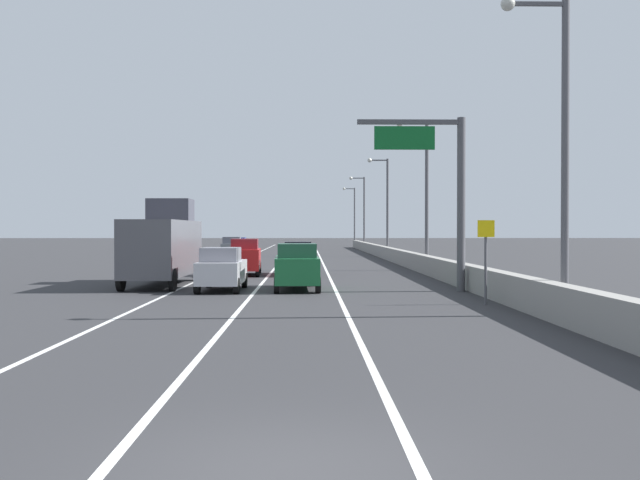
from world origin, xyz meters
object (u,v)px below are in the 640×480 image
object	(u,v)px
speed_advisory_sign	(486,255)
car_red_4	(245,257)
lamp_post_right_fifth	(353,212)
box_truck	(164,245)
car_blue_0	(238,247)
car_gray_3	(232,248)
lamp_post_right_third	(385,200)
lamp_post_right_near	(557,133)
lamp_post_right_fourth	(362,208)
car_green_2	(297,267)
overhead_sign_gantry	(444,182)
lamp_post_right_second	(423,184)
car_black_1	(298,258)
car_silver_5	(222,269)

from	to	relation	value
speed_advisory_sign	car_red_4	world-z (taller)	speed_advisory_sign
lamp_post_right_fifth	box_truck	size ratio (longest dim) A/B	1.24
car_blue_0	car_gray_3	size ratio (longest dim) A/B	0.94
lamp_post_right_third	car_gray_3	world-z (taller)	lamp_post_right_third
lamp_post_right_fifth	car_gray_3	distance (m)	56.21
car_blue_0	lamp_post_right_near	bearing A→B (deg)	-73.50
lamp_post_right_fourth	car_green_2	bearing A→B (deg)	-97.04
overhead_sign_gantry	speed_advisory_sign	size ratio (longest dim) A/B	2.50
lamp_post_right_near	lamp_post_right_second	distance (m)	24.43
car_black_1	car_gray_3	size ratio (longest dim) A/B	1.05
lamp_post_right_fourth	lamp_post_right_fifth	size ratio (longest dim) A/B	1.00
car_gray_3	lamp_post_right_fourth	bearing A→B (deg)	64.19
lamp_post_right_fifth	lamp_post_right_second	bearing A→B (deg)	-90.14
lamp_post_right_fifth	car_green_2	size ratio (longest dim) A/B	2.05
speed_advisory_sign	lamp_post_right_second	world-z (taller)	lamp_post_right_second
lamp_post_right_fourth	car_gray_3	distance (m)	33.24
car_blue_0	lamp_post_right_fourth	bearing A→B (deg)	58.87
lamp_post_right_second	car_black_1	size ratio (longest dim) A/B	2.17
car_gray_3	car_red_4	xyz separation A→B (m)	(3.29, -23.91, 0.06)
lamp_post_right_fifth	box_truck	distance (m)	86.79
overhead_sign_gantry	lamp_post_right_fourth	world-z (taller)	lamp_post_right_fourth
lamp_post_right_third	car_black_1	distance (m)	30.50
car_black_1	car_gray_3	xyz separation A→B (m)	(-6.36, 23.75, 0.02)
lamp_post_right_third	car_silver_5	distance (m)	41.67
lamp_post_right_near	lamp_post_right_fourth	world-z (taller)	same
speed_advisory_sign	lamp_post_right_third	bearing A→B (deg)	88.21
overhead_sign_gantry	box_truck	xyz separation A→B (m)	(-12.79, 3.59, -2.81)
lamp_post_right_third	car_green_2	size ratio (longest dim) A/B	2.05
lamp_post_right_fifth	car_blue_0	bearing A→B (deg)	-106.96
lamp_post_right_fifth	car_green_2	world-z (taller)	lamp_post_right_fifth
speed_advisory_sign	car_silver_5	bearing A→B (deg)	149.97
car_black_1	box_truck	world-z (taller)	box_truck
lamp_post_right_fourth	car_black_1	size ratio (longest dim) A/B	2.17
car_red_4	car_silver_5	bearing A→B (deg)	-90.46
speed_advisory_sign	car_black_1	bearing A→B (deg)	112.58
car_black_1	car_silver_5	world-z (taller)	car_black_1
lamp_post_right_fourth	overhead_sign_gantry	bearing A→B (deg)	-91.33
lamp_post_right_second	car_blue_0	distance (m)	29.36
lamp_post_right_fifth	car_silver_5	distance (m)	89.50
lamp_post_right_second	lamp_post_right_third	bearing A→B (deg)	89.52
overhead_sign_gantry	car_black_1	distance (m)	13.51
lamp_post_right_near	car_black_1	xyz separation A→B (m)	(-8.29, 19.90, -4.69)
lamp_post_right_second	box_truck	size ratio (longest dim) A/B	1.24
lamp_post_right_second	speed_advisory_sign	bearing A→B (deg)	-93.29
overhead_sign_gantry	car_gray_3	size ratio (longest dim) A/B	1.75
lamp_post_right_fifth	car_blue_0	size ratio (longest dim) A/B	2.43
lamp_post_right_second	car_black_1	world-z (taller)	lamp_post_right_second
lamp_post_right_second	car_gray_3	world-z (taller)	lamp_post_right_second
overhead_sign_gantry	car_black_1	bearing A→B (deg)	119.94
car_blue_0	car_gray_3	world-z (taller)	car_gray_3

